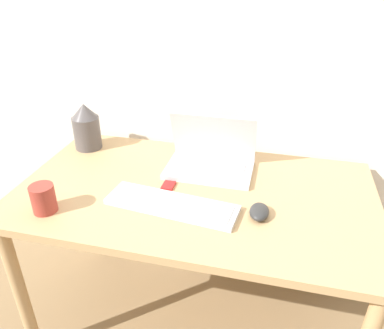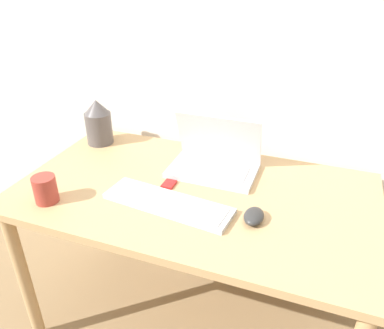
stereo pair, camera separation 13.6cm
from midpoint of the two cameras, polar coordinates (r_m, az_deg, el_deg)
The scene contains 8 objects.
wall_back at distance 1.62m, azimuth 1.77°, elevation 21.04°, with size 6.00×0.05×2.50m.
desk at distance 1.45m, azimuth -2.34°, elevation -6.69°, with size 1.33×0.75×0.71m.
laptop at distance 1.52m, azimuth 0.32°, elevation 1.02°, with size 0.34×0.23×0.23m.
keyboard at distance 1.31m, azimuth -6.12°, elevation -6.20°, with size 0.48×0.18×0.02m.
mouse at distance 1.27m, azimuth 7.18°, elevation -7.26°, with size 0.07×0.10×0.04m.
vase at distance 1.76m, azimuth -17.99°, elevation 5.45°, with size 0.12×0.12×0.21m.
mp3_player at distance 1.43m, azimuth -6.37°, elevation -3.28°, with size 0.04×0.06×0.01m.
mug at distance 1.39m, azimuth -24.39°, elevation -4.85°, with size 0.08×0.08×0.10m.
Camera 1 is at (0.27, -0.77, 1.47)m, focal length 35.00 mm.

